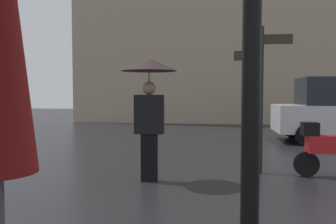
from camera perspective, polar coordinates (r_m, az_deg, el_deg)
The scene contains 3 objects.
pedestrian_with_umbrella at distance 6.07m, azimuth -3.11°, elevation 3.93°, with size 0.97×0.97×2.15m.
parked_scooter at distance 7.08m, azimuth 25.06°, elevation -5.25°, with size 1.39×0.32×1.23m.
street_signpost at distance 6.87m, azimuth 15.05°, elevation 4.35°, with size 1.08×0.08×2.81m.
Camera 1 is at (0.18, -2.30, 1.55)m, focal length 37.29 mm.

